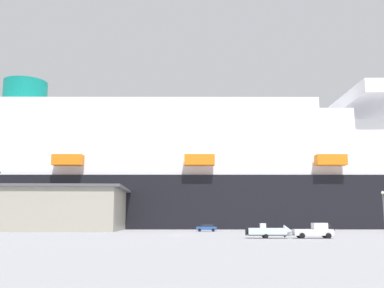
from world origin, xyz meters
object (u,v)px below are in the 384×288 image
Objects in this scene: cruise_ship at (153,179)px; parked_car_black_coupe at (323,228)px; street_lamp at (384,206)px; small_boat_on_trailer at (272,232)px; pickup_truck at (314,231)px; parked_car_blue_suv at (207,228)px.

cruise_ship is 65.06× the size of parked_car_black_coupe.
parked_car_black_coupe is (-8.61, 9.58, -4.38)m from street_lamp.
street_lamp is at bearing 34.21° from small_boat_on_trailer.
street_lamp is (20.47, 18.70, 4.17)m from pickup_truck.
pickup_truck reaches higher than parked_car_blue_suv.
pickup_truck is 1.26× the size of parked_car_black_coupe.
street_lamp is 13.61m from parked_car_black_coupe.
pickup_truck is (24.24, -73.08, -13.95)m from cruise_ship.
small_boat_on_trailer is 0.95× the size of street_lamp.
pickup_truck is 0.72× the size of street_lamp.
cruise_ship is 63.91× the size of parked_car_blue_suv.
parked_car_black_coupe is at bearing -16.20° from parked_car_blue_suv.
cruise_ship is at bearing 103.98° from small_boat_on_trailer.
parked_car_black_coupe is at bearing 56.91° from small_boat_on_trailer.
parked_car_blue_suv is (-23.71, 6.89, -0.00)m from parked_car_black_coupe.
street_lamp is at bearing 42.41° from pickup_truck.
cruise_ship reaches higher than pickup_truck.
cruise_ship is at bearing 129.42° from street_lamp.
street_lamp reaches higher than pickup_truck.
parked_car_blue_suv is at bearing 163.80° from parked_car_black_coupe.
pickup_truck is at bearing -137.59° from street_lamp.
parked_car_black_coupe is (11.86, 28.28, -0.21)m from pickup_truck.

